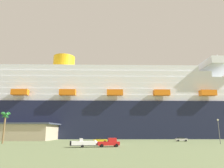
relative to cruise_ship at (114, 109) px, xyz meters
name	(u,v)px	position (x,y,z in m)	size (l,w,h in m)	color
ground_plane	(116,140)	(0.43, -25.55, -16.04)	(600.00, 600.00, 0.00)	#66754C
cruise_ship	(114,109)	(0.00, 0.00, 0.00)	(241.77, 41.21, 56.00)	#191E38
pickup_truck	(109,143)	(-2.50, -65.21, -15.00)	(5.89, 3.14, 2.20)	red
small_boat_on_trailer	(86,143)	(-8.24, -66.37, -15.08)	(8.19, 3.09, 2.15)	#595960
palm_tree	(5,118)	(-36.50, -51.39, -7.85)	(3.22, 3.19, 10.08)	brown
street_lamp	(219,127)	(31.61, -54.23, -11.06)	(0.56, 0.56, 7.59)	slate
parked_car_yellow_taxi	(100,140)	(-5.85, -43.96, -15.21)	(4.82, 2.27, 1.58)	yellow
parked_car_white_van	(181,139)	(25.13, -37.88, -15.21)	(4.43, 2.14, 1.58)	white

